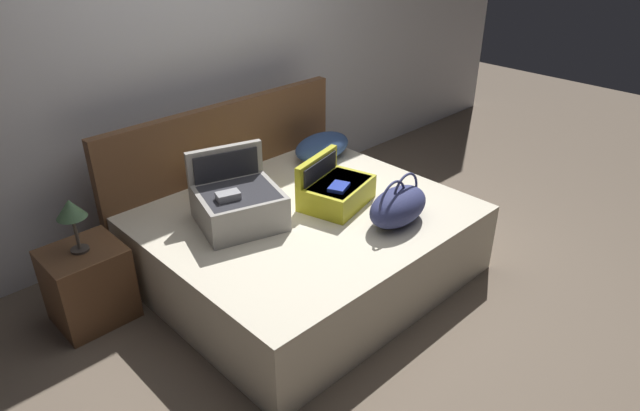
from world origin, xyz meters
name	(u,v)px	position (x,y,z in m)	size (l,w,h in m)	color
ground_plane	(349,300)	(0.00, 0.00, 0.00)	(12.00, 12.00, 0.00)	#6B5B4C
back_wall	(189,55)	(0.00, 1.65, 1.30)	(8.00, 0.10, 2.60)	silver
bed	(307,244)	(0.00, 0.40, 0.25)	(1.96, 1.68, 0.49)	beige
headboard	(227,169)	(0.00, 1.28, 0.51)	(2.00, 0.08, 1.02)	brown
hard_case_large	(238,203)	(-0.39, 0.60, 0.63)	(0.61, 0.61, 0.44)	gray
hard_case_medium	(336,190)	(0.22, 0.35, 0.59)	(0.54, 0.46, 0.31)	gold
duffel_bag	(398,206)	(0.33, -0.09, 0.61)	(0.50, 0.32, 0.31)	navy
pillow_near_headboard	(322,146)	(0.69, 0.97, 0.59)	(0.52, 0.31, 0.19)	navy
pillow_center_head	(226,178)	(-0.17, 1.05, 0.58)	(0.49, 0.25, 0.17)	gold
nightstand	(89,284)	(-1.26, 0.99, 0.25)	(0.44, 0.40, 0.49)	brown
table_lamp	(71,211)	(-1.26, 0.99, 0.75)	(0.17, 0.17, 0.34)	#3F3833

